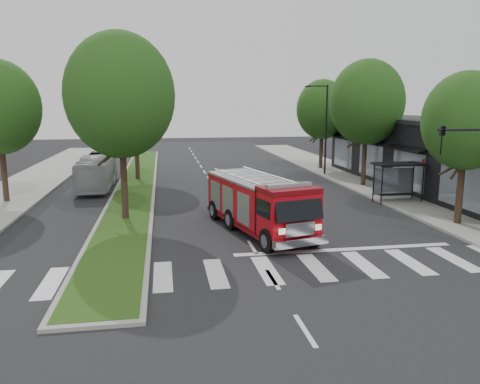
# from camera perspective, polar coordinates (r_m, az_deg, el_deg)

# --- Properties ---
(ground) EXTENTS (140.00, 140.00, 0.00)m
(ground) POSITION_cam_1_polar(r_m,az_deg,el_deg) (21.27, 1.49, -6.75)
(ground) COLOR black
(ground) RESTS_ON ground
(sidewalk_right) EXTENTS (5.00, 80.00, 0.15)m
(sidewalk_right) POSITION_cam_1_polar(r_m,az_deg,el_deg) (34.68, 18.92, -0.36)
(sidewalk_right) COLOR gray
(sidewalk_right) RESTS_ON ground
(median) EXTENTS (3.00, 50.00, 0.15)m
(median) POSITION_cam_1_polar(r_m,az_deg,el_deg) (38.50, -12.47, 1.03)
(median) COLOR gray
(median) RESTS_ON ground
(storefront_row) EXTENTS (8.00, 30.00, 5.00)m
(storefront_row) POSITION_cam_1_polar(r_m,az_deg,el_deg) (36.68, 25.37, 3.60)
(storefront_row) COLOR black
(storefront_row) RESTS_ON ground
(bus_shelter) EXTENTS (3.20, 1.60, 2.61)m
(bus_shelter) POSITION_cam_1_polar(r_m,az_deg,el_deg) (32.15, 18.64, 2.38)
(bus_shelter) COLOR black
(bus_shelter) RESTS_ON ground
(tree_right_near) EXTENTS (4.40, 4.40, 8.05)m
(tree_right_near) POSITION_cam_1_polar(r_m,az_deg,el_deg) (26.78, 25.85, 7.78)
(tree_right_near) COLOR black
(tree_right_near) RESTS_ON ground
(tree_right_mid) EXTENTS (5.60, 5.60, 9.72)m
(tree_right_mid) POSITION_cam_1_polar(r_m,az_deg,el_deg) (37.23, 15.21, 10.50)
(tree_right_mid) COLOR black
(tree_right_mid) RESTS_ON ground
(tree_right_far) EXTENTS (5.00, 5.00, 8.73)m
(tree_right_far) POSITION_cam_1_polar(r_m,az_deg,el_deg) (46.53, 10.01, 9.88)
(tree_right_far) COLOR black
(tree_right_far) RESTS_ON ground
(tree_median_near) EXTENTS (5.80, 5.80, 10.16)m
(tree_median_near) POSITION_cam_1_polar(r_m,az_deg,el_deg) (26.01, -14.42, 11.33)
(tree_median_near) COLOR black
(tree_median_near) RESTS_ON ground
(tree_median_far) EXTENTS (5.60, 5.60, 9.72)m
(tree_median_far) POSITION_cam_1_polar(r_m,az_deg,el_deg) (39.98, -12.70, 10.60)
(tree_median_far) COLOR black
(tree_median_far) RESTS_ON ground
(streetlight_right_far) EXTENTS (2.11, 0.20, 8.00)m
(streetlight_right_far) POSITION_cam_1_polar(r_m,az_deg,el_deg) (42.41, 10.27, 7.97)
(streetlight_right_far) COLOR black
(streetlight_right_far) RESTS_ON ground
(fire_engine) EXTENTS (4.53, 8.88, 2.95)m
(fire_engine) POSITION_cam_1_polar(r_m,az_deg,el_deg) (23.49, 2.29, -1.50)
(fire_engine) COLOR #68050B
(fire_engine) RESTS_ON ground
(city_bus) EXTENTS (2.15, 9.14, 2.55)m
(city_bus) POSITION_cam_1_polar(r_m,az_deg,el_deg) (37.58, -16.99, 2.43)
(city_bus) COLOR #B0B0B4
(city_bus) RESTS_ON ground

